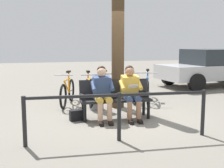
{
  "coord_description": "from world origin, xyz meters",
  "views": [
    {
      "loc": [
        2.11,
        6.18,
        1.69
      ],
      "look_at": [
        0.27,
        -0.11,
        0.75
      ],
      "focal_mm": 45.46,
      "sensor_mm": 36.0,
      "label": 1
    }
  ],
  "objects_px": {
    "bicycle_purple": "(107,90)",
    "bicycle_black": "(130,89)",
    "bicycle_silver": "(148,89)",
    "parked_car": "(212,67)",
    "person_reading": "(131,90)",
    "person_companion": "(102,91)",
    "bicycle_blue": "(68,92)",
    "handbag": "(77,115)",
    "bicycle_green": "(89,92)",
    "bench": "(115,96)",
    "litter_bin": "(97,94)",
    "tree_trunk": "(118,44)"
  },
  "relations": [
    {
      "from": "bicycle_green",
      "to": "parked_car",
      "type": "bearing_deg",
      "value": 117.52
    },
    {
      "from": "bicycle_silver",
      "to": "person_reading",
      "type": "bearing_deg",
      "value": -11.14
    },
    {
      "from": "bench",
      "to": "litter_bin",
      "type": "bearing_deg",
      "value": -72.35
    },
    {
      "from": "bicycle_purple",
      "to": "parked_car",
      "type": "distance_m",
      "value": 5.33
    },
    {
      "from": "bicycle_silver",
      "to": "bicycle_purple",
      "type": "height_order",
      "value": "same"
    },
    {
      "from": "bicycle_green",
      "to": "litter_bin",
      "type": "bearing_deg",
      "value": 13.39
    },
    {
      "from": "bicycle_purple",
      "to": "parked_car",
      "type": "relative_size",
      "value": 0.38
    },
    {
      "from": "handbag",
      "to": "bicycle_silver",
      "type": "xyz_separation_m",
      "value": [
        -2.37,
        -1.58,
        0.24
      ]
    },
    {
      "from": "bicycle_black",
      "to": "person_reading",
      "type": "bearing_deg",
      "value": -14.28
    },
    {
      "from": "bicycle_purple",
      "to": "bicycle_blue",
      "type": "bearing_deg",
      "value": -100.58
    },
    {
      "from": "bicycle_black",
      "to": "bicycle_purple",
      "type": "height_order",
      "value": "same"
    },
    {
      "from": "bicycle_black",
      "to": "bicycle_purple",
      "type": "xyz_separation_m",
      "value": [
        0.7,
        0.01,
        0.0
      ]
    },
    {
      "from": "litter_bin",
      "to": "bicycle_blue",
      "type": "height_order",
      "value": "bicycle_blue"
    },
    {
      "from": "bicycle_silver",
      "to": "bicycle_purple",
      "type": "bearing_deg",
      "value": -71.32
    },
    {
      "from": "handbag",
      "to": "bicycle_blue",
      "type": "height_order",
      "value": "bicycle_blue"
    },
    {
      "from": "handbag",
      "to": "bicycle_green",
      "type": "bearing_deg",
      "value": -111.19
    },
    {
      "from": "bicycle_silver",
      "to": "bicycle_blue",
      "type": "xyz_separation_m",
      "value": [
        2.35,
        -0.11,
        0.0
      ]
    },
    {
      "from": "tree_trunk",
      "to": "bicycle_blue",
      "type": "height_order",
      "value": "tree_trunk"
    },
    {
      "from": "litter_bin",
      "to": "bicycle_green",
      "type": "bearing_deg",
      "value": -83.13
    },
    {
      "from": "person_reading",
      "to": "person_companion",
      "type": "relative_size",
      "value": 1.0
    },
    {
      "from": "bicycle_silver",
      "to": "handbag",
      "type": "bearing_deg",
      "value": -33.71
    },
    {
      "from": "person_companion",
      "to": "parked_car",
      "type": "height_order",
      "value": "parked_car"
    },
    {
      "from": "tree_trunk",
      "to": "bicycle_purple",
      "type": "bearing_deg",
      "value": -78.05
    },
    {
      "from": "bicycle_blue",
      "to": "bench",
      "type": "bearing_deg",
      "value": 47.19
    },
    {
      "from": "bench",
      "to": "parked_car",
      "type": "distance_m",
      "value": 6.33
    },
    {
      "from": "bicycle_silver",
      "to": "bicycle_purple",
      "type": "distance_m",
      "value": 1.23
    },
    {
      "from": "tree_trunk",
      "to": "bicycle_purple",
      "type": "xyz_separation_m",
      "value": [
        0.13,
        -0.64,
        -1.33
      ]
    },
    {
      "from": "handbag",
      "to": "bicycle_silver",
      "type": "bearing_deg",
      "value": -146.39
    },
    {
      "from": "person_companion",
      "to": "bicycle_blue",
      "type": "height_order",
      "value": "person_companion"
    },
    {
      "from": "parked_car",
      "to": "bench",
      "type": "bearing_deg",
      "value": 30.08
    },
    {
      "from": "tree_trunk",
      "to": "parked_car",
      "type": "relative_size",
      "value": 0.78
    },
    {
      "from": "handbag",
      "to": "bicycle_purple",
      "type": "xyz_separation_m",
      "value": [
        -1.14,
        -1.66,
        0.24
      ]
    },
    {
      "from": "litter_bin",
      "to": "bicycle_green",
      "type": "distance_m",
      "value": 0.65
    },
    {
      "from": "person_reading",
      "to": "bicycle_blue",
      "type": "relative_size",
      "value": 0.75
    },
    {
      "from": "tree_trunk",
      "to": "bicycle_black",
      "type": "height_order",
      "value": "tree_trunk"
    },
    {
      "from": "bicycle_purple",
      "to": "bicycle_green",
      "type": "distance_m",
      "value": 0.55
    },
    {
      "from": "bench",
      "to": "bicycle_green",
      "type": "height_order",
      "value": "bicycle_green"
    },
    {
      "from": "bicycle_green",
      "to": "bicycle_blue",
      "type": "relative_size",
      "value": 1.05
    },
    {
      "from": "bicycle_black",
      "to": "bicycle_blue",
      "type": "xyz_separation_m",
      "value": [
        1.82,
        -0.02,
        0.0
      ]
    },
    {
      "from": "bicycle_purple",
      "to": "parked_car",
      "type": "xyz_separation_m",
      "value": [
        -4.92,
        -1.99,
        0.41
      ]
    },
    {
      "from": "person_companion",
      "to": "person_reading",
      "type": "bearing_deg",
      "value": 179.95
    },
    {
      "from": "parked_car",
      "to": "bicycle_silver",
      "type": "bearing_deg",
      "value": 24.28
    },
    {
      "from": "bicycle_green",
      "to": "bicycle_black",
      "type": "bearing_deg",
      "value": 102.0
    },
    {
      "from": "tree_trunk",
      "to": "litter_bin",
      "type": "distance_m",
      "value": 1.42
    },
    {
      "from": "bench",
      "to": "tree_trunk",
      "type": "distance_m",
      "value": 1.6
    },
    {
      "from": "bench",
      "to": "bicycle_blue",
      "type": "distance_m",
      "value": 1.89
    },
    {
      "from": "bicycle_purple",
      "to": "bicycle_black",
      "type": "bearing_deg",
      "value": 81.34
    },
    {
      "from": "litter_bin",
      "to": "handbag",
      "type": "bearing_deg",
      "value": 53.3
    },
    {
      "from": "person_reading",
      "to": "handbag",
      "type": "bearing_deg",
      "value": -3.96
    },
    {
      "from": "tree_trunk",
      "to": "bicycle_blue",
      "type": "xyz_separation_m",
      "value": [
        1.25,
        -0.66,
        -1.33
      ]
    }
  ]
}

